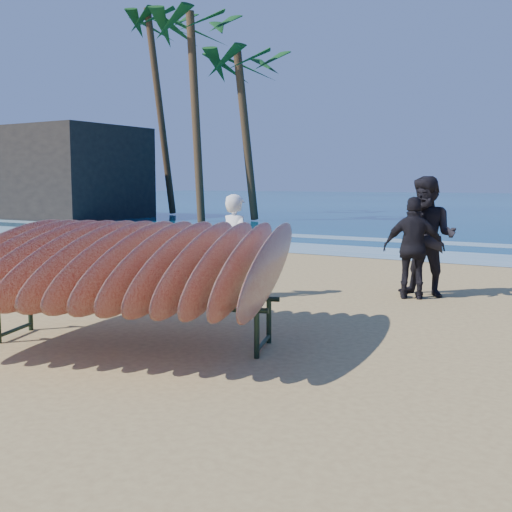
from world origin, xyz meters
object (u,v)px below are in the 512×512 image
at_px(person_white, 236,246).
at_px(palm_mid, 246,66).
at_px(palm_left, 195,30).
at_px(person_dark_a, 428,237).
at_px(surfboard_rack, 132,262).
at_px(palm_right, 159,26).
at_px(person_dark_b, 414,248).
at_px(building, 45,173).

distance_m(person_white, palm_mid, 20.25).
bearing_deg(palm_left, person_white, -51.10).
xyz_separation_m(person_white, person_dark_a, (2.51, 1.66, 0.14)).
distance_m(surfboard_rack, person_white, 3.07).
bearing_deg(palm_right, person_white, -47.31).
xyz_separation_m(person_dark_b, palm_mid, (-12.68, 14.99, 6.11)).
height_order(person_dark_a, palm_mid, palm_mid).
bearing_deg(palm_mid, person_white, -57.81).
distance_m(person_dark_b, palm_left, 21.00).
distance_m(person_dark_b, palm_mid, 20.56).
relative_size(person_white, palm_right, 0.15).
height_order(person_dark_b, palm_mid, palm_mid).
bearing_deg(palm_left, palm_mid, 44.67).
height_order(palm_left, palm_right, palm_right).
bearing_deg(person_dark_b, palm_left, -61.51).
distance_m(surfboard_rack, building, 27.82).
bearing_deg(person_dark_a, building, 156.52).
distance_m(person_white, building, 25.57).
xyz_separation_m(person_dark_a, palm_left, (-14.41, 13.08, 7.41)).
bearing_deg(person_white, palm_mid, -40.14).
distance_m(person_white, palm_left, 20.40).
bearing_deg(person_white, person_dark_a, -128.80).
relative_size(person_white, palm_left, 0.17).
relative_size(surfboard_rack, palm_mid, 0.52).
relative_size(person_white, palm_mid, 0.21).
distance_m(person_dark_b, palm_right, 27.65).
height_order(surfboard_rack, palm_right, palm_right).
relative_size(building, palm_mid, 1.30).
bearing_deg(building, palm_mid, 11.11).
xyz_separation_m(person_white, palm_mid, (-10.29, 16.34, 6.10)).
height_order(person_white, building, building).
distance_m(person_white, person_dark_b, 2.75).
relative_size(surfboard_rack, palm_left, 0.43).
bearing_deg(palm_right, person_dark_b, -41.43).
bearing_deg(person_dark_b, palm_mid, -68.14).
bearing_deg(palm_right, palm_left, -36.27).
distance_m(person_dark_a, palm_right, 27.48).
xyz_separation_m(building, palm_left, (9.32, 0.55, 6.12)).
relative_size(person_dark_b, palm_right, 0.15).
bearing_deg(person_white, surfboard_rack, 119.30).
relative_size(person_dark_a, building, 0.19).
relative_size(palm_left, palm_mid, 1.20).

